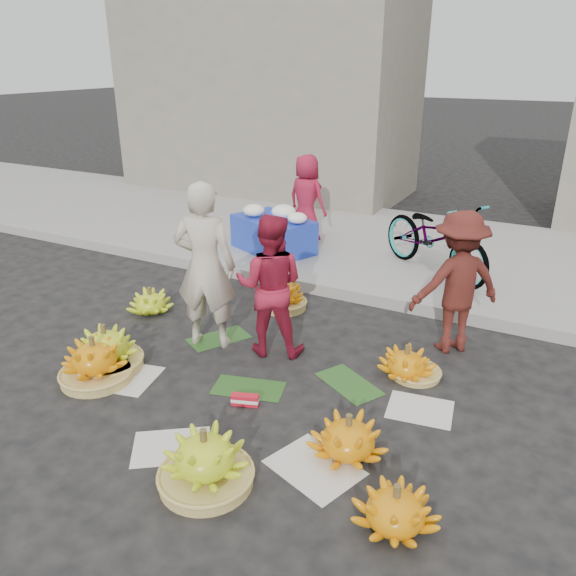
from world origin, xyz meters
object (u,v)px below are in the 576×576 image
at_px(banana_bunch_4, 348,437).
at_px(bicycle, 436,237).
at_px(vendor_cream, 205,266).
at_px(banana_bunch_0, 106,349).
at_px(flower_table, 274,232).

distance_m(banana_bunch_4, bicycle, 3.95).
relative_size(vendor_cream, bicycle, 0.91).
xyz_separation_m(vendor_cream, bicycle, (1.66, 2.89, -0.25)).
bearing_deg(vendor_cream, banana_bunch_0, 38.55).
xyz_separation_m(banana_bunch_4, vendor_cream, (-2.00, 1.02, 0.71)).
bearing_deg(flower_table, banana_bunch_4, -30.30).
distance_m(banana_bunch_0, banana_bunch_4, 2.60).
height_order(banana_bunch_4, vendor_cream, vendor_cream).
height_order(banana_bunch_0, vendor_cream, vendor_cream).
relative_size(banana_bunch_4, flower_table, 0.52).
bearing_deg(flower_table, vendor_cream, -51.57).
xyz_separation_m(banana_bunch_0, vendor_cream, (0.60, 0.89, 0.67)).
xyz_separation_m(banana_bunch_0, bicycle, (2.25, 3.77, 0.43)).
relative_size(banana_bunch_0, banana_bunch_4, 0.95).
distance_m(flower_table, bicycle, 2.38).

